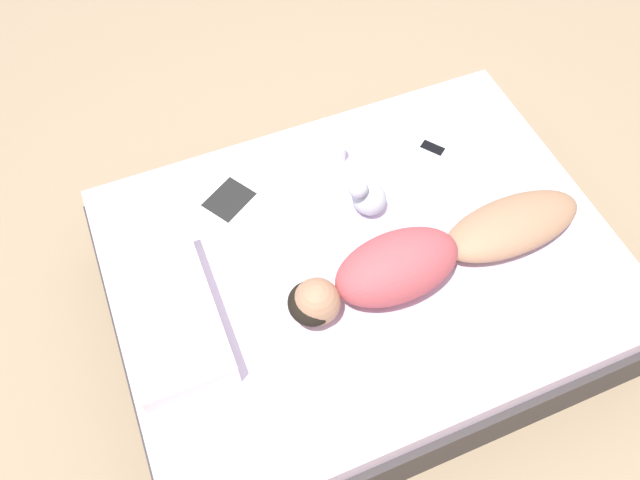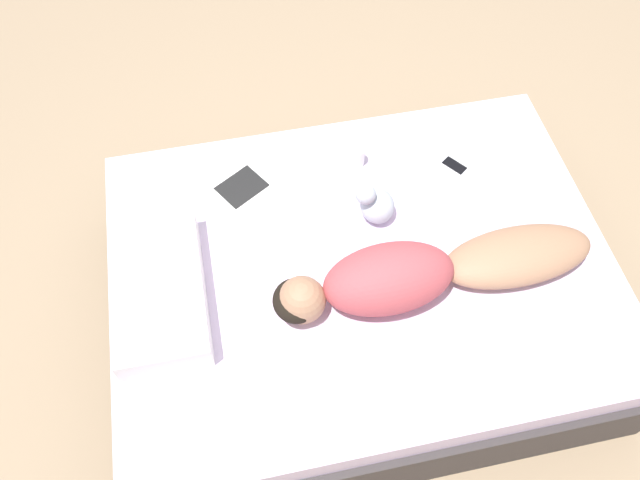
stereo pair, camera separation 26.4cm
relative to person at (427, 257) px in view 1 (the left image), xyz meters
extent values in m
plane|color=#9E8466|center=(0.17, 0.20, -0.64)|extent=(12.00, 12.00, 0.00)
cube|color=#383333|center=(0.17, 0.20, -0.44)|extent=(1.65, 2.18, 0.39)
cube|color=silver|center=(0.17, 0.20, -0.17)|extent=(1.59, 2.12, 0.14)
ellipsoid|color=#A37556|center=(0.02, -0.42, -0.03)|extent=(0.30, 0.66, 0.14)
ellipsoid|color=#B2474C|center=(0.00, 0.14, 0.02)|extent=(0.32, 0.55, 0.24)
ellipsoid|color=black|center=(-0.02, 0.52, 0.00)|extent=(0.20, 0.19, 0.11)
sphere|color=#A37556|center=(-0.02, 0.49, 0.00)|extent=(0.19, 0.19, 0.19)
cube|color=white|center=(0.44, 0.52, -0.10)|extent=(0.36, 0.38, 0.01)
cube|color=white|center=(0.65, 0.65, -0.10)|extent=(0.36, 0.38, 0.01)
cube|color=black|center=(0.65, 0.65, -0.09)|extent=(0.24, 0.26, 0.00)
cylinder|color=white|center=(0.69, 0.10, -0.05)|extent=(0.07, 0.07, 0.10)
cylinder|color=black|center=(0.69, 0.10, -0.01)|extent=(0.06, 0.06, 0.01)
torus|color=white|center=(0.73, 0.10, -0.05)|extent=(0.05, 0.01, 0.05)
cube|color=silver|center=(0.58, -0.35, -0.10)|extent=(0.15, 0.13, 0.01)
cube|color=black|center=(0.58, -0.35, -0.09)|extent=(0.12, 0.11, 0.00)
ellipsoid|color=#B2BCCC|center=(0.38, 0.08, -0.03)|extent=(0.17, 0.15, 0.14)
sphere|color=#B2BCCC|center=(0.38, 0.14, 0.07)|extent=(0.09, 0.09, 0.09)
cube|color=white|center=(0.15, 1.04, -0.03)|extent=(0.66, 0.36, 0.13)
camera|label=1|loc=(-1.05, 0.90, 2.18)|focal=35.00mm
camera|label=2|loc=(-1.13, 0.65, 2.18)|focal=35.00mm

